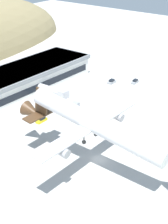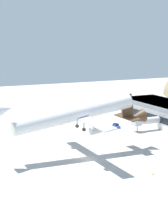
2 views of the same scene
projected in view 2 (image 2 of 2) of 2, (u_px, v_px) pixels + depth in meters
ground_plane at (87, 159)px, 113.12m from camera, size 372.23×372.23×0.00m
jetway_0 at (144, 121)px, 147.50m from camera, size 3.38×12.07×5.43m
cargo_airplane at (78, 114)px, 114.20m from camera, size 38.55×50.07×11.38m
service_car_2 at (116, 126)px, 153.71m from camera, size 4.62×2.04×1.68m
fuel_truck at (86, 116)px, 168.33m from camera, size 7.37×2.77×3.25m
traffic_cone_0 at (153, 173)px, 100.38m from camera, size 0.52×0.52×0.58m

